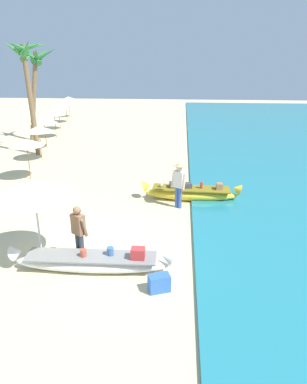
{
  "coord_description": "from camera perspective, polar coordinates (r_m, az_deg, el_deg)",
  "views": [
    {
      "loc": [
        2.86,
        -8.6,
        5.32
      ],
      "look_at": [
        1.94,
        2.79,
        0.9
      ],
      "focal_mm": 32.69,
      "sensor_mm": 36.0,
      "label": 1
    }
  ],
  "objects": [
    {
      "name": "cooler_box",
      "position": [
        8.73,
        0.94,
        -14.63
      ],
      "size": [
        0.59,
        0.46,
        0.43
      ],
      "primitive_type": "cube",
      "rotation": [
        0.0,
        0.0,
        0.36
      ],
      "color": "blue",
      "rests_on": "ground"
    },
    {
      "name": "parasol_row_2",
      "position": [
        22.6,
        -17.44,
        11.09
      ],
      "size": [
        1.6,
        1.6,
        1.91
      ],
      "color": "#8E6B47",
      "rests_on": "ground"
    },
    {
      "name": "person_tourist_customer",
      "position": [
        9.74,
        -12.1,
        -6.19
      ],
      "size": [
        0.56,
        0.47,
        1.64
      ],
      "color": "#333842",
      "rests_on": "ground"
    },
    {
      "name": "palm_tree_tall_inland",
      "position": [
        24.78,
        -18.62,
        18.6
      ],
      "size": [
        2.51,
        2.67,
        6.0
      ],
      "color": "brown",
      "rests_on": "ground"
    },
    {
      "name": "parasol_row_0",
      "position": [
        16.86,
        -20.06,
        7.62
      ],
      "size": [
        1.6,
        1.6,
        1.91
      ],
      "color": "#8E6B47",
      "rests_on": "ground"
    },
    {
      "name": "ground_plane",
      "position": [
        10.51,
        -12.04,
        -9.79
      ],
      "size": [
        80.0,
        80.0,
        0.0
      ],
      "primitive_type": "plane",
      "color": "beige"
    },
    {
      "name": "boat_white_foreground",
      "position": [
        9.57,
        -9.9,
        -11.16
      ],
      "size": [
        4.4,
        0.78,
        0.74
      ],
      "color": "white",
      "rests_on": "ground"
    },
    {
      "name": "parasol_row_4",
      "position": [
        28.57,
        -15.24,
        13.23
      ],
      "size": [
        1.6,
        1.6,
        1.91
      ],
      "color": "#8E6B47",
      "rests_on": "ground"
    },
    {
      "name": "patio_umbrella_large",
      "position": [
        9.48,
        -19.01,
        0.52
      ],
      "size": [
        2.17,
        2.17,
        2.4
      ],
      "color": "#B7B7BC",
      "rests_on": "ground"
    },
    {
      "name": "palm_tree_leaning_seaward",
      "position": [
        21.1,
        -20.14,
        19.34
      ],
      "size": [
        2.26,
        2.59,
        6.28
      ],
      "color": "brown",
      "rests_on": "ground"
    },
    {
      "name": "boat_yellow_midground",
      "position": [
        13.93,
        6.1,
        -0.14
      ],
      "size": [
        3.95,
        0.9,
        0.8
      ],
      "color": "yellow",
      "rests_on": "ground"
    },
    {
      "name": "person_vendor_hatted",
      "position": [
        12.91,
        4.14,
        1.65
      ],
      "size": [
        0.58,
        0.46,
        1.78
      ],
      "color": "#3D5BA8",
      "rests_on": "ground"
    },
    {
      "name": "parasol_row_6",
      "position": [
        34.66,
        -13.73,
        14.63
      ],
      "size": [
        1.6,
        1.6,
        1.91
      ],
      "color": "#8E6B47",
      "rests_on": "ground"
    },
    {
      "name": "parasol_row_5",
      "position": [
        31.62,
        -14.14,
        14.02
      ],
      "size": [
        1.6,
        1.6,
        1.91
      ],
      "color": "#8E6B47",
      "rests_on": "ground"
    },
    {
      "name": "parasol_row_3",
      "position": [
        25.64,
        -15.91,
        12.33
      ],
      "size": [
        1.6,
        1.6,
        1.91
      ],
      "color": "#8E6B47",
      "rests_on": "ground"
    },
    {
      "name": "parasol_row_1",
      "position": [
        19.95,
        -18.23,
        9.77
      ],
      "size": [
        1.6,
        1.6,
        1.91
      ],
      "color": "#8E6B47",
      "rests_on": "ground"
    }
  ]
}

